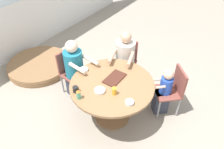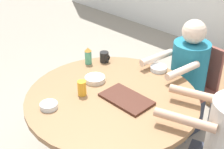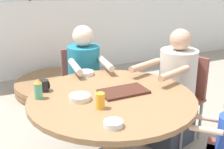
# 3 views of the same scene
# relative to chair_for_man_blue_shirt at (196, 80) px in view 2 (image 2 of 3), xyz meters

# --- Properties ---
(dining_table) EXTENTS (1.29, 1.29, 0.76)m
(dining_table) POSITION_rel_chair_for_man_blue_shirt_xyz_m (-0.12, -1.01, 0.07)
(dining_table) COLOR olive
(dining_table) RESTS_ON ground_plane
(chair_for_man_blue_shirt) EXTENTS (0.44, 0.44, 0.87)m
(chair_for_man_blue_shirt) POSITION_rel_chair_for_man_blue_shirt_xyz_m (0.00, 0.00, 0.00)
(chair_for_man_blue_shirt) COLOR brown
(chair_for_man_blue_shirt) RESTS_ON ground_plane
(person_man_blue_shirt) EXTENTS (0.39, 0.64, 1.15)m
(person_man_blue_shirt) POSITION_rel_chair_for_man_blue_shirt_xyz_m (-0.02, -0.17, -0.00)
(person_man_blue_shirt) COLOR #333847
(person_man_blue_shirt) RESTS_ON ground_plane
(food_tray_dark) EXTENTS (0.37, 0.22, 0.02)m
(food_tray_dark) POSITION_rel_chair_for_man_blue_shirt_xyz_m (-0.00, -0.98, 0.25)
(food_tray_dark) COLOR #472319
(food_tray_dark) RESTS_ON dining_table
(coffee_mug) EXTENTS (0.09, 0.08, 0.09)m
(coffee_mug) POSITION_rel_chair_for_man_blue_shirt_xyz_m (-0.56, -0.67, 0.28)
(coffee_mug) COLOR black
(coffee_mug) RESTS_ON dining_table
(sippy_cup) EXTENTS (0.06, 0.06, 0.15)m
(sippy_cup) POSITION_rel_chair_for_man_blue_shirt_xyz_m (-0.63, -0.80, 0.32)
(sippy_cup) COLOR #4CA57F
(sippy_cup) RESTS_ON dining_table
(juice_glass) EXTENTS (0.07, 0.07, 0.12)m
(juice_glass) POSITION_rel_chair_for_man_blue_shirt_xyz_m (-0.28, -1.16, 0.30)
(juice_glass) COLOR gold
(juice_glass) RESTS_ON dining_table
(bowl_white_shallow) EXTENTS (0.14, 0.14, 0.04)m
(bowl_white_shallow) POSITION_rel_chair_for_man_blue_shirt_xyz_m (-0.11, -0.46, 0.26)
(bowl_white_shallow) COLOR silver
(bowl_white_shallow) RESTS_ON dining_table
(bowl_cereal) EXTENTS (0.12, 0.12, 0.04)m
(bowl_cereal) POSITION_rel_chair_for_man_blue_shirt_xyz_m (-0.31, -1.44, 0.26)
(bowl_cereal) COLOR silver
(bowl_cereal) RESTS_ON dining_table
(bowl_fruit) EXTENTS (0.16, 0.16, 0.04)m
(bowl_fruit) POSITION_rel_chair_for_man_blue_shirt_xyz_m (-0.36, -0.96, 0.26)
(bowl_fruit) COLOR silver
(bowl_fruit) RESTS_ON dining_table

